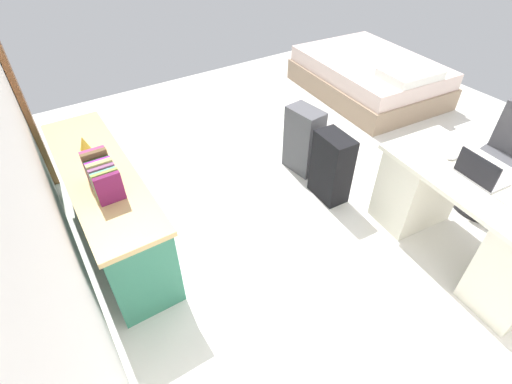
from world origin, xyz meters
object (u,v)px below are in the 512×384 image
(desk, at_px, (467,219))
(figurine_small, at_px, (84,143))
(computer_mouse, at_px, (452,157))
(suitcase_spare_grey, at_px, (303,140))
(bed, at_px, (369,76))
(credenza, at_px, (109,206))
(laptop, at_px, (480,174))
(office_chair, at_px, (502,168))
(suitcase_black, at_px, (331,167))

(desk, bearing_deg, figurine_small, 48.55)
(computer_mouse, bearing_deg, figurine_small, 59.77)
(computer_mouse, bearing_deg, desk, 174.28)
(suitcase_spare_grey, relative_size, computer_mouse, 6.79)
(bed, bearing_deg, credenza, 102.43)
(figurine_small, bearing_deg, bed, -82.37)
(suitcase_spare_grey, relative_size, figurine_small, 6.17)
(figurine_small, bearing_deg, suitcase_spare_grey, -101.33)
(laptop, height_order, computer_mouse, laptop)
(computer_mouse, bearing_deg, suitcase_spare_grey, 22.19)
(laptop, bearing_deg, credenza, 54.48)
(figurine_small, bearing_deg, office_chair, -120.25)
(office_chair, relative_size, credenza, 0.52)
(credenza, xyz_separation_m, bed, (0.83, -3.77, -0.12))
(figurine_small, bearing_deg, credenza, -179.73)
(laptop, distance_m, computer_mouse, 0.27)
(office_chair, relative_size, suitcase_black, 1.43)
(bed, height_order, suitcase_black, suitcase_black)
(credenza, distance_m, suitcase_spare_grey, 1.92)
(desk, relative_size, suitcase_spare_grey, 2.21)
(suitcase_spare_grey, distance_m, computer_mouse, 1.40)
(office_chair, relative_size, computer_mouse, 9.40)
(suitcase_black, bearing_deg, office_chair, -124.16)
(suitcase_spare_grey, bearing_deg, laptop, -174.55)
(desk, distance_m, computer_mouse, 0.48)
(laptop, height_order, figurine_small, laptop)
(laptop, bearing_deg, office_chair, -78.80)
(desk, distance_m, laptop, 0.40)
(office_chair, bearing_deg, bed, -18.23)
(desk, relative_size, office_chair, 1.59)
(credenza, relative_size, figurine_small, 16.36)
(office_chair, bearing_deg, desk, 105.20)
(suitcase_black, height_order, suitcase_spare_grey, suitcase_spare_grey)
(desk, distance_m, suitcase_spare_grey, 1.62)
(office_chair, xyz_separation_m, suitcase_black, (0.89, 1.16, -0.09))
(suitcase_spare_grey, bearing_deg, computer_mouse, -169.55)
(office_chair, height_order, credenza, office_chair)
(credenza, distance_m, bed, 3.86)
(bed, bearing_deg, desk, 148.30)
(desk, xyz_separation_m, credenza, (1.65, 2.23, -0.02))
(suitcase_spare_grey, distance_m, laptop, 1.63)
(credenza, relative_size, bed, 0.90)
(credenza, bearing_deg, desk, -126.44)
(computer_mouse, bearing_deg, bed, -28.47)
(laptop, bearing_deg, figurine_small, 49.33)
(computer_mouse, bearing_deg, credenza, 65.44)
(bed, xyz_separation_m, suitcase_black, (-1.37, 1.90, 0.09))
(suitcase_spare_grey, relative_size, laptop, 2.06)
(suitcase_spare_grey, height_order, figurine_small, figurine_small)
(bed, distance_m, laptop, 2.92)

